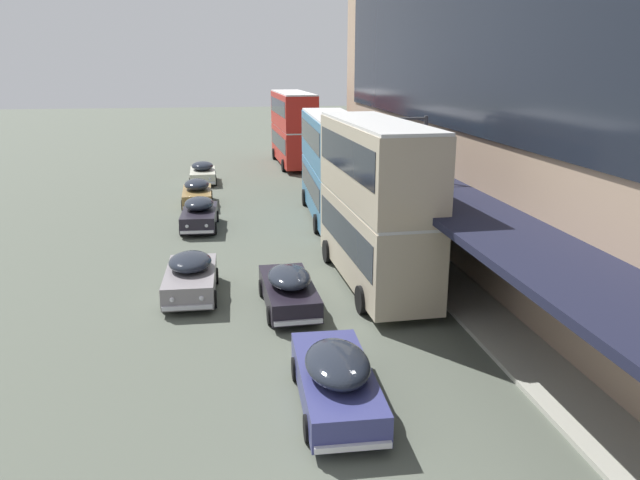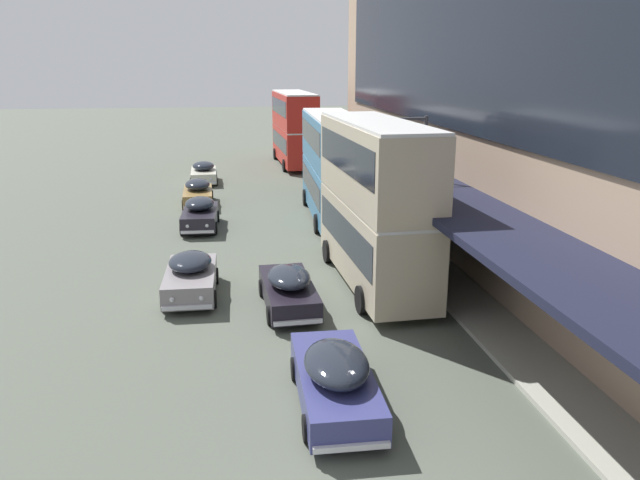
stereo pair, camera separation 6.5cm
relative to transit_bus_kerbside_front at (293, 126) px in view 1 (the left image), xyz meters
The scene contains 10 objects.
transit_bus_kerbside_front is the anchor object (origin of this frame).
transit_bus_kerbside_rear 19.31m from the transit_bus_kerbside_front, 90.11° to the right, with size 3.02×10.29×5.80m.
transit_bus_kerbside_far 30.38m from the transit_bus_kerbside_front, 90.60° to the right, with size 2.96×9.26×6.43m.
sedan_lead_near 16.80m from the transit_bus_kerbside_front, 117.54° to the right, with size 1.93×4.48×1.59m.
sedan_oncoming_rear 21.90m from the transit_bus_kerbside_front, 109.81° to the right, with size 1.99×4.43×1.63m.
sedan_second_near 32.76m from the transit_bus_kerbside_front, 96.87° to the right, with size 1.95×4.63×1.56m.
sedan_second_mid 10.74m from the transit_bus_kerbside_front, 136.13° to the right, with size 1.99×4.26×1.54m.
sedan_oncoming_front 39.44m from the transit_bus_kerbside_front, 95.00° to the right, with size 2.03×5.01×1.63m.
sedan_far_back 31.58m from the transit_bus_kerbside_front, 103.62° to the right, with size 2.02×4.36×1.59m.
street_lamp 28.56m from the transit_bus_kerbside_front, 85.92° to the right, with size 1.50×0.28×6.27m.
Camera 1 is at (-1.67, -8.30, 8.49)m, focal length 35.00 mm.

